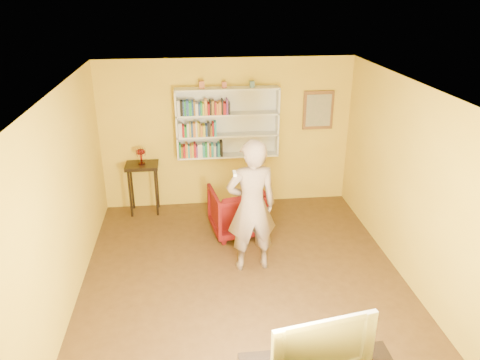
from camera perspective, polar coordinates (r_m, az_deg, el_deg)
The scene contains 15 objects.
room_shell at distance 6.28m, azimuth 0.42°, elevation -4.04°, with size 5.30×5.80×2.88m.
bookshelf at distance 8.31m, azimuth -1.57°, elevation 7.06°, with size 1.80×0.29×1.23m.
books_row_lower at distance 8.32m, azimuth -4.75°, elevation 3.66°, with size 0.76×0.19×0.27m.
books_row_middle at distance 8.20m, azimuth -5.21°, elevation 6.15°, with size 0.66×0.19×0.26m.
books_row_upper at distance 8.11m, azimuth -4.49°, elevation 8.77°, with size 0.90×0.19×0.26m.
ornament_left at distance 8.07m, azimuth -4.69°, elevation 11.50°, with size 0.09×0.09×0.13m, color #9B522C.
ornament_centre at distance 8.09m, azimuth -1.94°, elevation 11.52°, with size 0.08×0.08×0.10m, color brown.
ornament_right at distance 8.14m, azimuth 1.47°, elevation 11.60°, with size 0.08×0.08×0.11m, color #486978.
framed_painting at distance 8.61m, azimuth 9.52°, elevation 8.39°, with size 0.55×0.05×0.70m.
console_table at distance 8.44m, azimuth -11.80°, elevation 0.90°, with size 0.57×0.43×0.93m.
ruby_lustre at distance 8.31m, azimuth -12.00°, elevation 3.21°, with size 0.17×0.17×0.28m.
armchair at distance 7.73m, azimuth -0.31°, elevation -3.73°, with size 0.84×0.87×0.79m, color #49050A.
person at distance 6.53m, azimuth 1.43°, elevation -3.25°, with size 0.72×0.47×1.96m, color #776257.
game_remote at distance 5.95m, azimuth -0.66°, elevation 0.81°, with size 0.04×0.15×0.04m, color white.
television at distance 4.62m, azimuth 9.65°, elevation -18.57°, with size 1.01×0.13×0.58m, color black.
Camera 1 is at (-0.68, -5.56, 3.85)m, focal length 35.00 mm.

